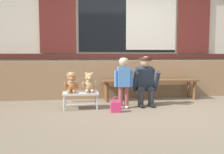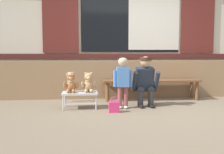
# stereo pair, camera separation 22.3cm
# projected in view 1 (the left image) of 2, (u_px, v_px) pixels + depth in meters

# --- Properties ---
(ground_plane) EXTENTS (60.00, 60.00, 0.00)m
(ground_plane) POSITION_uv_depth(u_px,v_px,m) (149.00, 111.00, 4.33)
(ground_plane) COLOR #756651
(brick_low_wall) EXTENTS (7.71, 0.25, 0.85)m
(brick_low_wall) POSITION_uv_depth(u_px,v_px,m) (132.00, 79.00, 5.70)
(brick_low_wall) COLOR #997551
(brick_low_wall) RESTS_ON ground
(shop_facade) EXTENTS (7.86, 0.26, 3.62)m
(shop_facade) POSITION_uv_depth(u_px,v_px,m) (128.00, 21.00, 6.09)
(shop_facade) COLOR beige
(shop_facade) RESTS_ON ground
(wooden_bench_long) EXTENTS (2.10, 0.40, 0.44)m
(wooden_bench_long) POSITION_uv_depth(u_px,v_px,m) (150.00, 83.00, 5.39)
(wooden_bench_long) COLOR brown
(wooden_bench_long) RESTS_ON ground
(small_display_bench) EXTENTS (0.64, 0.36, 0.30)m
(small_display_bench) POSITION_uv_depth(u_px,v_px,m) (81.00, 94.00, 4.48)
(small_display_bench) COLOR silver
(small_display_bench) RESTS_ON ground
(teddy_bear_with_hat) EXTENTS (0.28, 0.27, 0.36)m
(teddy_bear_with_hat) POSITION_uv_depth(u_px,v_px,m) (72.00, 83.00, 4.44)
(teddy_bear_with_hat) COLOR #A86B3D
(teddy_bear_with_hat) RESTS_ON small_display_bench
(teddy_bear_plain) EXTENTS (0.28, 0.26, 0.36)m
(teddy_bear_plain) POSITION_uv_depth(u_px,v_px,m) (89.00, 83.00, 4.49)
(teddy_bear_plain) COLOR tan
(teddy_bear_plain) RESTS_ON small_display_bench
(child_standing) EXTENTS (0.35, 0.18, 0.96)m
(child_standing) POSITION_uv_depth(u_px,v_px,m) (124.00, 76.00, 4.48)
(child_standing) COLOR #994C4C
(child_standing) RESTS_ON ground
(adult_crouching) EXTENTS (0.50, 0.49, 0.95)m
(adult_crouching) POSITION_uv_depth(u_px,v_px,m) (145.00, 81.00, 4.72)
(adult_crouching) COLOR #333338
(adult_crouching) RESTS_ON ground
(handbag_on_ground) EXTENTS (0.18, 0.11, 0.27)m
(handbag_on_ground) POSITION_uv_depth(u_px,v_px,m) (116.00, 107.00, 4.20)
(handbag_on_ground) COLOR #E53370
(handbag_on_ground) RESTS_ON ground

